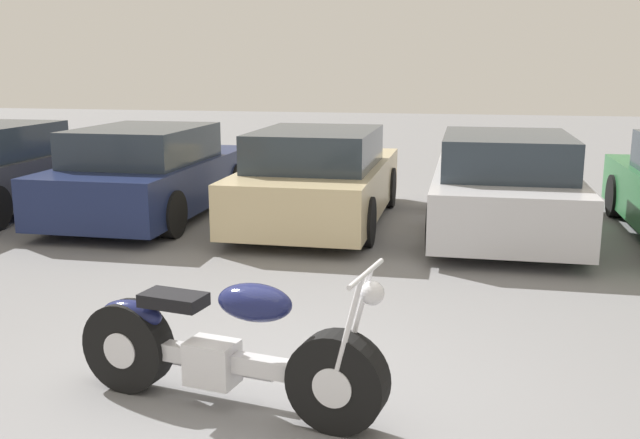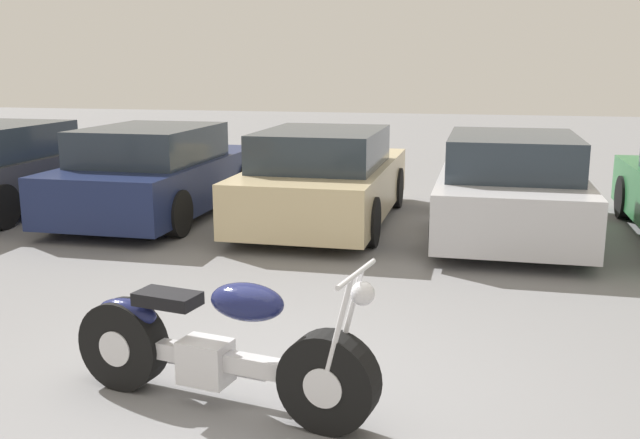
{
  "view_description": "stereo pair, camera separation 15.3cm",
  "coord_description": "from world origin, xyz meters",
  "px_view_note": "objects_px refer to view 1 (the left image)",
  "views": [
    {
      "loc": [
        1.25,
        -4.48,
        2.29
      ],
      "look_at": [
        -0.08,
        1.99,
        0.85
      ],
      "focal_mm": 40.0,
      "sensor_mm": 36.0,
      "label": 1
    },
    {
      "loc": [
        1.4,
        -4.45,
        2.29
      ],
      "look_at": [
        -0.08,
        1.99,
        0.85
      ],
      "focal_mm": 40.0,
      "sensor_mm": 36.0,
      "label": 2
    }
  ],
  "objects_px": {
    "parked_car_navy": "(150,174)",
    "parked_car_champagne": "(319,179)",
    "motorcycle": "(223,350)",
    "parked_car_silver": "(504,186)"
  },
  "relations": [
    {
      "from": "motorcycle",
      "to": "parked_car_champagne",
      "type": "xyz_separation_m",
      "value": [
        -0.54,
        5.82,
        0.24
      ]
    },
    {
      "from": "parked_car_champagne",
      "to": "parked_car_silver",
      "type": "height_order",
      "value": "same"
    },
    {
      "from": "parked_car_navy",
      "to": "parked_car_champagne",
      "type": "bearing_deg",
      "value": 1.33
    },
    {
      "from": "parked_car_navy",
      "to": "parked_car_champagne",
      "type": "relative_size",
      "value": 1.0
    },
    {
      "from": "motorcycle",
      "to": "parked_car_navy",
      "type": "bearing_deg",
      "value": 118.74
    },
    {
      "from": "parked_car_navy",
      "to": "parked_car_champagne",
      "type": "distance_m",
      "value": 2.62
    },
    {
      "from": "parked_car_navy",
      "to": "parked_car_champagne",
      "type": "xyz_separation_m",
      "value": [
        2.62,
        0.06,
        0.0
      ]
    },
    {
      "from": "motorcycle",
      "to": "parked_car_navy",
      "type": "distance_m",
      "value": 6.58
    },
    {
      "from": "motorcycle",
      "to": "parked_car_navy",
      "type": "xyz_separation_m",
      "value": [
        -3.16,
        5.76,
        0.24
      ]
    },
    {
      "from": "motorcycle",
      "to": "parked_car_champagne",
      "type": "bearing_deg",
      "value": 95.29
    }
  ]
}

